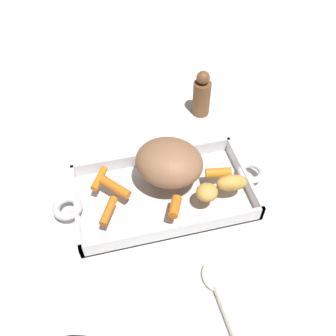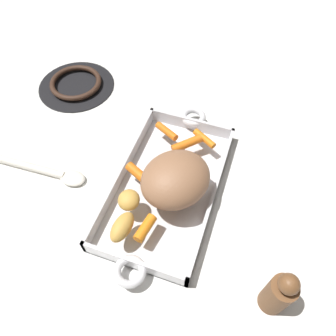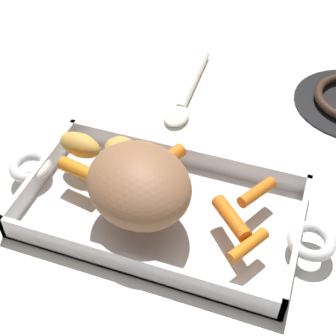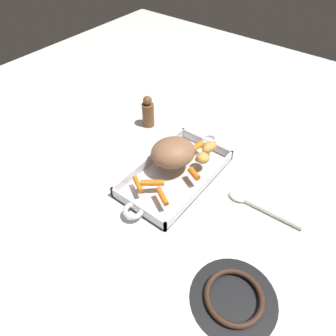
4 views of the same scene
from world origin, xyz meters
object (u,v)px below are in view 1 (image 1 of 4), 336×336
(baby_carrot_northwest, at_px, (108,211))
(pepper_mill, at_px, (202,95))
(baby_carrot_center_right, at_px, (175,207))
(pork_roast, at_px, (169,162))
(baby_carrot_long, at_px, (115,187))
(baby_carrot_northeast, at_px, (218,171))
(roasting_dish, at_px, (163,194))
(potato_whole, at_px, (232,183))
(potato_corner, at_px, (207,192))
(baby_carrot_short, at_px, (99,178))
(serving_spoon, at_px, (227,311))

(baby_carrot_northwest, relative_size, pepper_mill, 0.48)
(baby_carrot_center_right, bearing_deg, pork_roast, 83.45)
(baby_carrot_long, relative_size, baby_carrot_northeast, 1.29)
(roasting_dish, height_order, baby_carrot_long, baby_carrot_long)
(roasting_dish, height_order, potato_whole, potato_whole)
(pork_roast, relative_size, baby_carrot_northwest, 2.31)
(baby_carrot_northeast, relative_size, potato_corner, 1.20)
(baby_carrot_short, relative_size, potato_whole, 0.92)
(baby_carrot_center_right, relative_size, serving_spoon, 0.20)
(baby_carrot_northwest, height_order, pepper_mill, pepper_mill)
(baby_carrot_center_right, xyz_separation_m, baby_carrot_northwest, (-0.13, 0.02, -0.00))
(baby_carrot_northwest, distance_m, serving_spoon, 0.28)
(roasting_dish, distance_m, baby_carrot_center_right, 0.07)
(serving_spoon, relative_size, pepper_mill, 1.78)
(baby_carrot_short, relative_size, baby_carrot_northwest, 0.97)
(baby_carrot_center_right, distance_m, baby_carrot_northwest, 0.13)
(baby_carrot_long, relative_size, potato_whole, 1.08)
(serving_spoon, bearing_deg, roasting_dish, 7.91)
(roasting_dish, bearing_deg, baby_carrot_long, 172.21)
(baby_carrot_northeast, height_order, pepper_mill, pepper_mill)
(potato_whole, bearing_deg, serving_spoon, -110.82)
(pork_roast, distance_m, serving_spoon, 0.30)
(potato_corner, height_order, potato_whole, potato_whole)
(pork_roast, height_order, potato_corner, pork_roast)
(roasting_dish, height_order, serving_spoon, roasting_dish)
(roasting_dish, distance_m, baby_carrot_northwest, 0.13)
(roasting_dish, height_order, pepper_mill, pepper_mill)
(baby_carrot_northwest, relative_size, serving_spoon, 0.27)
(baby_carrot_center_right, distance_m, pepper_mill, 0.34)
(baby_carrot_short, xyz_separation_m, baby_carrot_northwest, (0.01, -0.09, 0.00))
(baby_carrot_northeast, relative_size, pepper_mill, 0.42)
(potato_whole, bearing_deg, baby_carrot_short, 162.06)
(roasting_dish, distance_m, baby_carrot_long, 0.10)
(pork_roast, xyz_separation_m, baby_carrot_center_right, (-0.01, -0.09, -0.03))
(baby_carrot_short, bearing_deg, baby_carrot_center_right, -38.96)
(potato_corner, bearing_deg, pepper_mill, 74.76)
(baby_carrot_short, bearing_deg, serving_spoon, -60.90)
(baby_carrot_northwest, xyz_separation_m, potato_corner, (0.20, -0.01, 0.01))
(serving_spoon, bearing_deg, potato_corner, -10.26)
(baby_carrot_short, xyz_separation_m, baby_carrot_northeast, (0.24, -0.04, 0.00))
(potato_whole, bearing_deg, roasting_dish, 164.03)
(roasting_dish, relative_size, serving_spoon, 2.03)
(baby_carrot_short, xyz_separation_m, potato_corner, (0.20, -0.09, 0.01))
(pork_roast, distance_m, baby_carrot_long, 0.12)
(baby_carrot_short, height_order, serving_spoon, baby_carrot_short)
(roasting_dish, distance_m, potato_whole, 0.15)
(baby_carrot_long, relative_size, serving_spoon, 0.31)
(baby_carrot_northwest, bearing_deg, pepper_mill, 46.14)
(pepper_mill, bearing_deg, pork_roast, -122.17)
(roasting_dish, xyz_separation_m, baby_carrot_center_right, (0.01, -0.06, 0.04))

